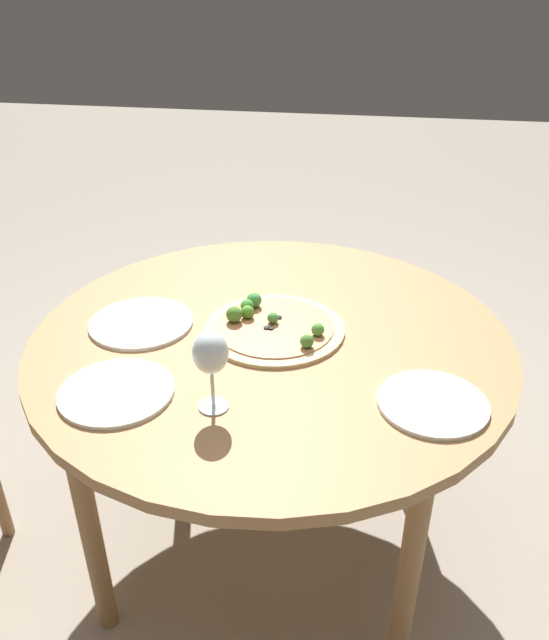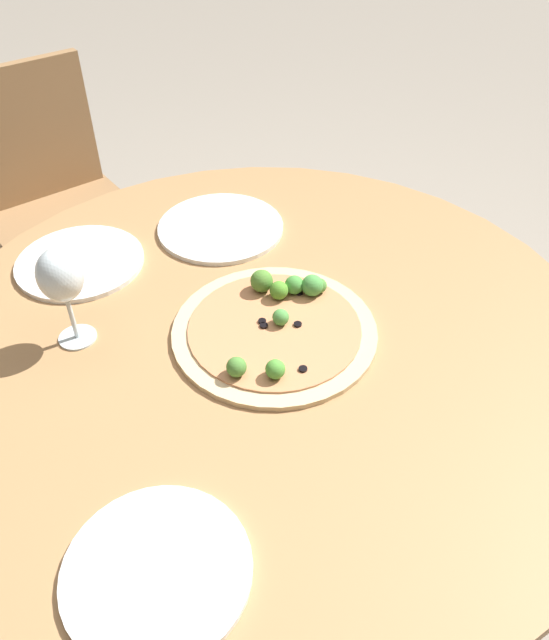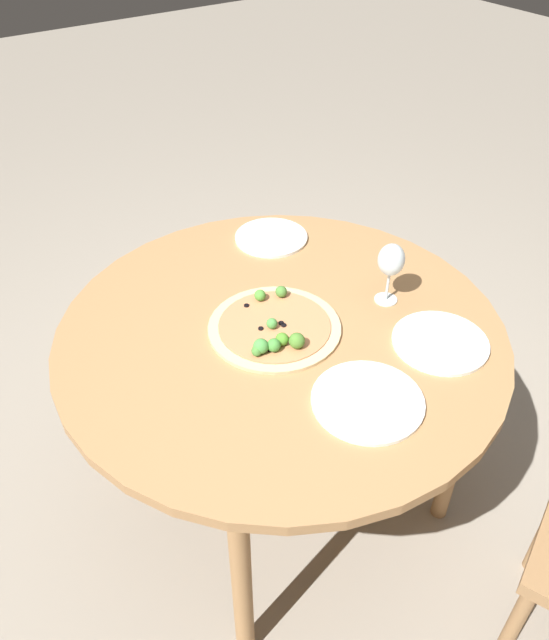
# 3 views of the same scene
# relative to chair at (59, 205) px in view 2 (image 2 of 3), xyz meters

# --- Properties ---
(ground_plane) EXTENTS (12.00, 12.00, 0.00)m
(ground_plane) POSITION_rel_chair_xyz_m (0.94, 0.39, -0.47)
(ground_plane) COLOR gray
(dining_table) EXTENTS (1.19, 1.19, 0.70)m
(dining_table) POSITION_rel_chair_xyz_m (0.94, 0.39, 0.17)
(dining_table) COLOR #A87A4C
(dining_table) RESTS_ON ground_plane
(chair) EXTENTS (0.52, 0.52, 0.84)m
(chair) POSITION_rel_chair_xyz_m (0.00, 0.00, 0.00)
(chair) COLOR #997047
(chair) RESTS_ON ground_plane
(pizza) EXTENTS (0.35, 0.35, 0.06)m
(pizza) POSITION_rel_chair_xyz_m (0.94, 0.41, 0.25)
(pizza) COLOR #DBBC89
(pizza) RESTS_ON dining_table
(wine_glass) EXTENTS (0.07, 0.07, 0.18)m
(wine_glass) POSITION_rel_chair_xyz_m (0.87, 0.08, 0.36)
(wine_glass) COLOR silver
(wine_glass) RESTS_ON dining_table
(plate_near) EXTENTS (0.26, 0.26, 0.01)m
(plate_near) POSITION_rel_chair_xyz_m (0.60, 0.38, 0.24)
(plate_near) COLOR white
(plate_near) RESTS_ON dining_table
(plate_far) EXTENTS (0.23, 0.23, 0.01)m
(plate_far) POSITION_rel_chair_xyz_m (1.32, 0.16, 0.24)
(plate_far) COLOR white
(plate_far) RESTS_ON dining_table
(plate_side) EXTENTS (0.25, 0.25, 0.01)m
(plate_side) POSITION_rel_chair_xyz_m (0.65, 0.09, 0.24)
(plate_side) COLOR white
(plate_side) RESTS_ON dining_table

